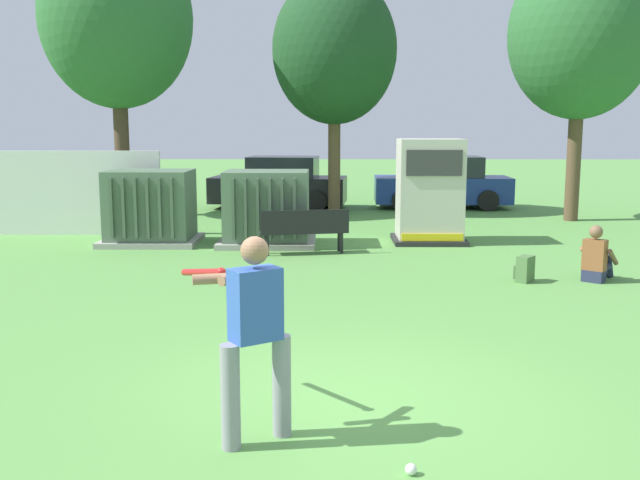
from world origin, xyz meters
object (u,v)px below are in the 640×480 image
(parked_car_right_of_center, at_px, (443,184))
(park_bench, at_px, (304,228))
(transformer_mid_west, at_px, (267,209))
(seated_spectator, at_px, (596,259))
(batter, at_px, (252,327))
(parked_car_leftmost, at_px, (86,185))
(backpack, at_px, (525,269))
(sports_ball, at_px, (411,469))
(generator_enclosure, at_px, (430,192))
(transformer_west, at_px, (151,208))
(parked_car_left_of_center, at_px, (280,184))

(parked_car_right_of_center, bearing_deg, park_bench, -116.17)
(transformer_mid_west, relative_size, seated_spectator, 2.18)
(batter, bearing_deg, parked_car_leftmost, 112.50)
(batter, height_order, backpack, batter)
(batter, relative_size, sports_ball, 19.33)
(generator_enclosure, height_order, parked_car_right_of_center, generator_enclosure)
(batter, relative_size, parked_car_leftmost, 0.40)
(park_bench, bearing_deg, generator_enclosure, 29.84)
(transformer_west, distance_m, park_bench, 3.69)
(parked_car_left_of_center, relative_size, parked_car_right_of_center, 1.02)
(transformer_west, bearing_deg, generator_enclosure, 2.40)
(transformer_mid_west, xyz_separation_m, parked_car_right_of_center, (4.96, 7.17, -0.04))
(generator_enclosure, distance_m, sports_ball, 11.19)
(park_bench, xyz_separation_m, parked_car_left_of_center, (-1.05, 8.23, 0.22))
(parked_car_left_of_center, bearing_deg, batter, -86.94)
(transformer_west, distance_m, sports_ball, 11.71)
(sports_ball, xyz_separation_m, parked_car_left_of_center, (-2.17, 17.68, 0.71))
(transformer_west, distance_m, batter, 10.66)
(backpack, bearing_deg, seated_spectator, 4.60)
(park_bench, distance_m, sports_ball, 9.53)
(sports_ball, bearing_deg, park_bench, 96.74)
(transformer_mid_west, bearing_deg, parked_car_right_of_center, 55.33)
(transformer_mid_west, height_order, seated_spectator, transformer_mid_west)
(parked_car_leftmost, xyz_separation_m, parked_car_right_of_center, (11.12, 0.56, 0.00))
(transformer_mid_west, bearing_deg, batter, -85.88)
(transformer_west, xyz_separation_m, seated_spectator, (8.46, -3.80, -0.41))
(park_bench, xyz_separation_m, parked_car_leftmost, (-7.02, 7.78, 0.22))
(transformer_west, xyz_separation_m, generator_enclosure, (6.18, 0.26, 0.35))
(seated_spectator, bearing_deg, batter, -129.13)
(transformer_mid_west, xyz_separation_m, park_bench, (0.86, -1.18, -0.25))
(park_bench, bearing_deg, transformer_west, 159.14)
(batter, height_order, parked_car_left_of_center, batter)
(backpack, height_order, parked_car_left_of_center, parked_car_left_of_center)
(park_bench, distance_m, seated_spectator, 5.60)
(batter, bearing_deg, transformer_west, 108.06)
(park_bench, relative_size, parked_car_left_of_center, 0.42)
(transformer_mid_west, bearing_deg, generator_enclosure, 6.23)
(transformer_mid_west, height_order, generator_enclosure, generator_enclosure)
(batter, bearing_deg, parked_car_right_of_center, 76.14)
(transformer_west, height_order, sports_ball, transformer_west)
(parked_car_right_of_center, bearing_deg, sports_ball, -99.52)
(transformer_mid_west, distance_m, sports_ball, 10.83)
(transformer_west, relative_size, batter, 1.21)
(sports_ball, xyz_separation_m, seated_spectator, (3.90, 6.96, 0.33))
(transformer_west, relative_size, seated_spectator, 2.18)
(generator_enclosure, height_order, parked_car_leftmost, generator_enclosure)
(parked_car_left_of_center, bearing_deg, sports_ball, -83.02)
(transformer_west, distance_m, parked_car_leftmost, 7.39)
(generator_enclosure, bearing_deg, transformer_mid_west, -173.77)
(parked_car_left_of_center, bearing_deg, generator_enclosure, -60.38)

